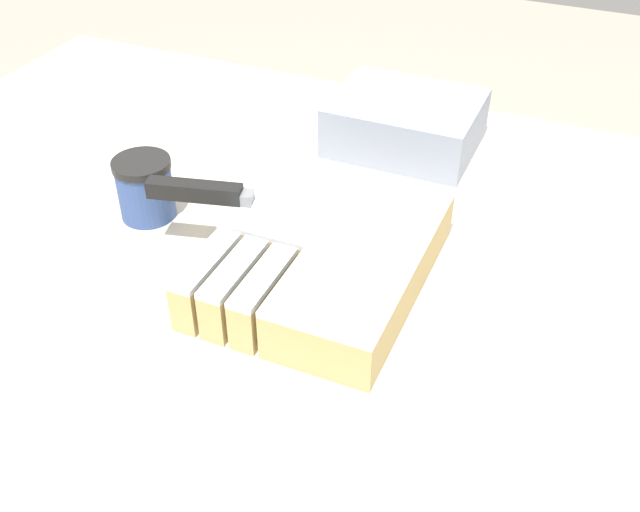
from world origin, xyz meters
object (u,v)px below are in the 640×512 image
(cake, at_px, (324,255))
(storage_box, at_px, (405,123))
(cake_board, at_px, (320,279))
(knife, at_px, (222,195))
(coffee_cup, at_px, (145,188))

(cake, bearing_deg, storage_box, 92.41)
(cake_board, relative_size, knife, 1.08)
(coffee_cup, distance_m, storage_box, 0.41)
(coffee_cup, relative_size, storage_box, 0.39)
(cake_board, distance_m, storage_box, 0.36)
(knife, bearing_deg, cake_board, -20.33)
(cake, relative_size, coffee_cup, 3.56)
(knife, relative_size, coffee_cup, 4.07)
(cake, height_order, storage_box, storage_box)
(cake_board, height_order, storage_box, storage_box)
(knife, xyz_separation_m, coffee_cup, (-0.13, 0.02, -0.04))
(coffee_cup, bearing_deg, knife, -9.87)
(cake_board, relative_size, coffee_cup, 4.39)
(cake, bearing_deg, cake_board, -127.69)
(coffee_cup, bearing_deg, storage_box, 51.03)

